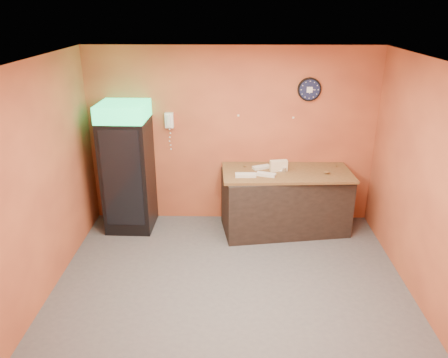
{
  "coord_description": "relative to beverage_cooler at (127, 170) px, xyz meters",
  "views": [
    {
      "loc": [
        0.01,
        -4.63,
        3.36
      ],
      "look_at": [
        -0.1,
        0.6,
        1.25
      ],
      "focal_mm": 35.0,
      "sensor_mm": 36.0,
      "label": 1
    }
  ],
  "objects": [
    {
      "name": "floor",
      "position": [
        1.6,
        -1.6,
        -0.98
      ],
      "size": [
        4.5,
        4.5,
        0.0
      ],
      "primitive_type": "plane",
      "color": "#47474C",
      "rests_on": "ground"
    },
    {
      "name": "left_wall",
      "position": [
        -0.65,
        -1.6,
        0.42
      ],
      "size": [
        0.02,
        4.0,
        2.8
      ],
      "primitive_type": "cube",
      "color": "#C76138",
      "rests_on": "floor"
    },
    {
      "name": "right_wall",
      "position": [
        3.85,
        -1.6,
        0.42
      ],
      "size": [
        0.02,
        4.0,
        2.8
      ],
      "primitive_type": "cube",
      "color": "#C76138",
      "rests_on": "floor"
    },
    {
      "name": "sub_roll_stack",
      "position": [
        2.31,
        -0.01,
        0.09
      ],
      "size": [
        0.27,
        0.13,
        0.17
      ],
      "rotation": [
        0.0,
        0.0,
        0.17
      ],
      "color": "beige",
      "rests_on": "butcher_paper"
    },
    {
      "name": "ceiling",
      "position": [
        1.6,
        -1.6,
        1.82
      ],
      "size": [
        4.5,
        4.0,
        0.02
      ],
      "primitive_type": "cube",
      "color": "white",
      "rests_on": "back_wall"
    },
    {
      "name": "wall_clock",
      "position": [
        2.76,
        0.37,
        1.18
      ],
      "size": [
        0.35,
        0.06,
        0.35
      ],
      "color": "black",
      "rests_on": "back_wall"
    },
    {
      "name": "wrapped_sandwich_mid",
      "position": [
        2.11,
        -0.22,
        0.03
      ],
      "size": [
        0.3,
        0.19,
        0.04
      ],
      "primitive_type": "cube",
      "rotation": [
        0.0,
        0.0,
        -0.32
      ],
      "color": "silver",
      "rests_on": "butcher_paper"
    },
    {
      "name": "kitchen_tool",
      "position": [
        2.4,
        -0.05,
        0.04
      ],
      "size": [
        0.07,
        0.07,
        0.07
      ],
      "primitive_type": "cylinder",
      "color": "silver",
      "rests_on": "butcher_paper"
    },
    {
      "name": "wrapped_sandwich_right",
      "position": [
        2.06,
        0.09,
        0.03
      ],
      "size": [
        0.29,
        0.21,
        0.04
      ],
      "primitive_type": "cube",
      "rotation": [
        0.0,
        0.0,
        0.42
      ],
      "color": "silver",
      "rests_on": "butcher_paper"
    },
    {
      "name": "butcher_paper",
      "position": [
        2.44,
        -0.03,
        -0.01
      ],
      "size": [
        1.99,
        1.0,
        0.04
      ],
      "primitive_type": "cube",
      "rotation": [
        0.0,
        0.0,
        0.05
      ],
      "color": "brown",
      "rests_on": "prep_counter"
    },
    {
      "name": "beverage_cooler",
      "position": [
        0.0,
        0.0,
        0.0
      ],
      "size": [
        0.72,
        0.74,
        2.01
      ],
      "rotation": [
        0.0,
        0.0,
        -0.03
      ],
      "color": "black",
      "rests_on": "floor"
    },
    {
      "name": "wall_phone",
      "position": [
        0.63,
        0.34,
        0.7
      ],
      "size": [
        0.13,
        0.11,
        0.24
      ],
      "color": "white",
      "rests_on": "back_wall"
    },
    {
      "name": "wrapped_sandwich_left",
      "position": [
        1.81,
        -0.26,
        0.03
      ],
      "size": [
        0.31,
        0.13,
        0.04
      ],
      "primitive_type": "cube",
      "rotation": [
        0.0,
        0.0,
        0.03
      ],
      "color": "silver",
      "rests_on": "butcher_paper"
    },
    {
      "name": "back_wall",
      "position": [
        1.6,
        0.4,
        0.42
      ],
      "size": [
        4.5,
        0.02,
        2.8
      ],
      "primitive_type": "cube",
      "color": "#C76138",
      "rests_on": "floor"
    },
    {
      "name": "prep_counter",
      "position": [
        2.44,
        -0.03,
        -0.51
      ],
      "size": [
        2.01,
        1.13,
        0.95
      ],
      "primitive_type": "cube",
      "rotation": [
        0.0,
        0.0,
        0.15
      ],
      "color": "black",
      "rests_on": "floor"
    }
  ]
}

